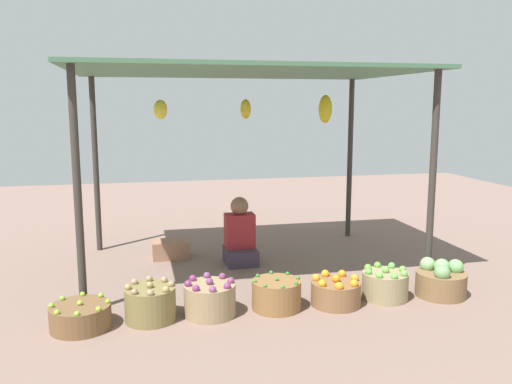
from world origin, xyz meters
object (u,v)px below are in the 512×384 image
Objects in this scene: basket_green_apples at (385,285)px; wooden_crate_near_vendor at (171,249)px; vendor_person at (240,238)px; basket_green_chilies at (276,294)px; basket_limes at (81,316)px; basket_oranges at (336,292)px; basket_purple_onions at (210,299)px; basket_potatoes at (150,303)px; basket_cabbages at (441,281)px.

basket_green_apples reaches higher than wooden_crate_near_vendor.
basket_green_chilies is at bearing -87.88° from vendor_person.
vendor_person is at bearing -25.14° from wooden_crate_near_vendor.
basket_oranges reaches higher than basket_limes.
vendor_person is at bearing 42.94° from basket_limes.
basket_limes is at bearing -177.63° from basket_purple_onions.
basket_green_apples is at bearing -43.50° from wooden_crate_near_vendor.
wooden_crate_near_vendor is at bearing 65.56° from basket_limes.
basket_oranges is (0.62, -1.50, -0.18)m from vendor_person.
basket_purple_onions is 1.69m from basket_green_apples.
basket_potatoes reaches higher than wooden_crate_near_vendor.
basket_limes is (-1.64, -1.53, -0.20)m from vendor_person.
basket_potatoes reaches higher than basket_purple_onions.
vendor_person reaches higher than basket_green_chilies.
basket_limes is at bearing -137.06° from vendor_person.
basket_green_apples is (1.13, -1.45, -0.16)m from vendor_person.
vendor_person is at bearing 92.12° from basket_green_chilies.
basket_green_chilies is 1.64m from basket_cabbages.
basket_potatoes is (-1.07, -1.49, -0.15)m from vendor_person.
vendor_person reaches higher than basket_cabbages.
basket_purple_onions is at bearing -178.60° from basket_green_chilies.
basket_purple_onions reaches higher than basket_green_chilies.
basket_cabbages is (1.64, -0.03, 0.02)m from basket_green_chilies.
wooden_crate_near_vendor is (-0.22, 1.85, -0.04)m from basket_purple_onions.
basket_purple_onions is at bearing 2.37° from basket_limes.
basket_green_apples is 2.64m from wooden_crate_near_vendor.
basket_green_chilies is 1.08m from basket_green_apples.
basket_oranges is 1.06× the size of basket_green_apples.
basket_cabbages is at bearing 0.56° from basket_limes.
wooden_crate_near_vendor is (-0.84, 1.84, -0.03)m from basket_green_chilies.
basket_purple_onions is at bearing -83.08° from wooden_crate_near_vendor.
basket_potatoes is at bearing 4.32° from basket_limes.
basket_potatoes is at bearing 179.62° from basket_oranges.
vendor_person reaches higher than basket_limes.
basket_green_apples is (2.78, 0.08, 0.03)m from basket_limes.
wooden_crate_near_vendor is (-1.92, 1.82, -0.03)m from basket_green_apples.
basket_green_apples is at bearing 1.03° from basket_green_chilies.
basket_green_apples is 0.57m from basket_cabbages.
vendor_person is 1.74× the size of basket_green_chilies.
basket_green_chilies is (0.05, -1.47, -0.16)m from vendor_person.
basket_purple_onions is (-0.56, -1.48, -0.15)m from vendor_person.
basket_purple_onions is at bearing 179.68° from basket_cabbages.
wooden_crate_near_vendor is (-1.40, 1.86, -0.01)m from basket_oranges.
basket_oranges is at bearing -179.98° from basket_cabbages.
basket_oranges is 0.52m from basket_green_apples.
basket_green_chilies is (0.61, 0.01, -0.01)m from basket_purple_onions.
basket_green_apples is at bearing 0.94° from basket_potatoes.
basket_green_apples is (2.21, 0.04, -0.01)m from basket_potatoes.
basket_potatoes reaches higher than basket_green_chilies.
vendor_person reaches higher than wooden_crate_near_vendor.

